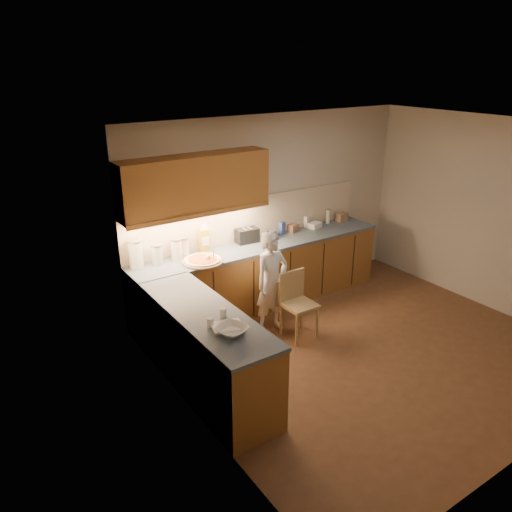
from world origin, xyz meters
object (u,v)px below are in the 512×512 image
pizza_on_board (203,260)px  toaster (247,235)px  child (272,283)px  wooden_chair (296,300)px  oil_jug (204,240)px

pizza_on_board → toaster: same height
child → pizza_on_board: bearing=137.6°
child → toaster: 0.91m
child → toaster: (0.17, 0.82, 0.36)m
pizza_on_board → child: bearing=-37.4°
wooden_chair → toaster: bearing=91.1°
pizza_on_board → toaster: bearing=19.3°
oil_jug → toaster: size_ratio=1.11×
oil_jug → wooden_chair: bearing=-59.0°
pizza_on_board → child: 0.90m
pizza_on_board → child: child is taller
child → wooden_chair: child is taller
pizza_on_board → oil_jug: oil_jug is taller
pizza_on_board → toaster: size_ratio=1.60×
wooden_chair → toaster: 1.21m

